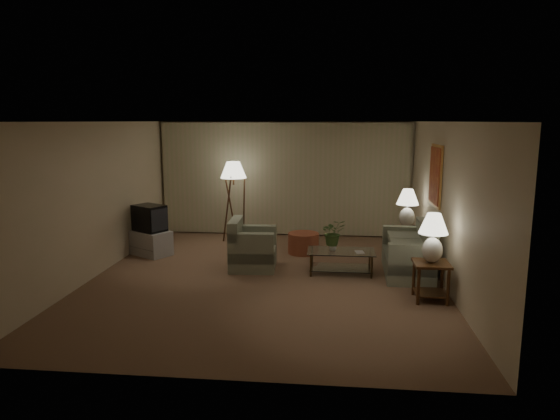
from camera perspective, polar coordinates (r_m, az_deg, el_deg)
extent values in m
plane|color=brown|center=(8.81, -1.67, -7.79)|extent=(7.00, 7.00, 0.00)
cube|color=beige|center=(11.93, 0.50, 3.60)|extent=(6.00, 0.04, 2.70)
cube|color=beige|center=(9.36, -20.24, 1.16)|extent=(0.04, 7.00, 2.70)
cube|color=beige|center=(8.62, 18.45, 0.54)|extent=(0.04, 7.00, 2.70)
cube|color=white|center=(8.38, -1.77, 10.07)|extent=(6.00, 7.00, 0.04)
cube|color=beige|center=(11.85, 0.46, 3.56)|extent=(5.85, 0.12, 2.65)
cube|color=#D7994B|center=(9.34, 17.39, 3.78)|extent=(0.03, 0.90, 1.10)
cube|color=maroon|center=(9.34, 17.24, 3.78)|extent=(0.02, 0.80, 1.00)
cube|color=gray|center=(9.29, 14.32, -5.94)|extent=(1.66, 0.92, 0.37)
cube|color=gray|center=(9.35, -3.09, -5.50)|extent=(0.96, 0.91, 0.39)
cube|color=#3D2210|center=(7.93, 16.92, -5.89)|extent=(0.53, 0.53, 0.04)
cube|color=#3D2210|center=(8.07, 16.75, -9.03)|extent=(0.45, 0.45, 0.02)
cylinder|color=#3D2210|center=(7.78, 15.54, -8.45)|extent=(0.05, 0.05, 0.56)
cylinder|color=#3D2210|center=(8.18, 15.04, -7.49)|extent=(0.05, 0.05, 0.56)
cylinder|color=#3D2210|center=(7.87, 18.67, -8.41)|extent=(0.05, 0.05, 0.56)
cylinder|color=#3D2210|center=(8.27, 18.01, -7.47)|extent=(0.05, 0.05, 0.56)
cube|color=#3D2210|center=(10.42, 14.25, -1.97)|extent=(0.50, 0.42, 0.04)
cube|color=#3D2210|center=(10.53, 14.14, -4.41)|extent=(0.42, 0.35, 0.02)
cylinder|color=#3D2210|center=(10.31, 13.21, -3.76)|extent=(0.05, 0.05, 0.56)
cylinder|color=#3D2210|center=(10.61, 13.00, -3.36)|extent=(0.05, 0.05, 0.56)
cylinder|color=#3D2210|center=(10.37, 15.38, -3.78)|extent=(0.05, 0.05, 0.56)
cylinder|color=#3D2210|center=(10.67, 15.11, -3.38)|extent=(0.05, 0.05, 0.56)
ellipsoid|color=silver|center=(7.88, 17.00, -4.40)|extent=(0.31, 0.31, 0.38)
cylinder|color=silver|center=(7.83, 17.09, -2.73)|extent=(0.03, 0.03, 0.09)
cone|color=white|center=(7.79, 17.16, -1.47)|extent=(0.44, 0.44, 0.31)
ellipsoid|color=silver|center=(10.38, 14.30, -0.81)|extent=(0.31, 0.31, 0.39)
cylinder|color=silver|center=(10.34, 14.36, 0.50)|extent=(0.03, 0.03, 0.09)
cone|color=white|center=(10.31, 14.40, 1.47)|extent=(0.45, 0.45, 0.31)
cube|color=silver|center=(9.04, 7.00, -4.70)|extent=(1.20, 0.65, 0.02)
cube|color=silver|center=(9.12, 6.96, -6.57)|extent=(1.12, 0.57, 0.01)
cylinder|color=#44331B|center=(8.85, 3.55, -6.36)|extent=(0.04, 0.04, 0.40)
cylinder|color=#44331B|center=(9.34, 3.68, -5.46)|extent=(0.04, 0.04, 0.40)
cylinder|color=#44331B|center=(8.87, 10.44, -6.46)|extent=(0.04, 0.04, 0.40)
cylinder|color=#44331B|center=(9.37, 10.20, -5.57)|extent=(0.04, 0.04, 0.40)
cube|color=#A7A7A9|center=(10.58, -14.58, -3.64)|extent=(1.29, 1.25, 0.50)
cube|color=black|center=(10.47, -14.70, -0.90)|extent=(1.01, 0.99, 0.53)
cylinder|color=#3D2210|center=(11.32, -5.34, 3.54)|extent=(0.04, 0.04, 0.26)
cone|color=white|center=(11.30, -5.35, 4.59)|extent=(0.59, 0.59, 0.37)
cylinder|color=#9A4E34|center=(10.37, 2.69, -3.80)|extent=(0.84, 0.84, 0.43)
imported|color=white|center=(9.02, 6.05, -4.22)|extent=(0.17, 0.17, 0.14)
imported|color=#43682E|center=(8.95, 6.09, -2.33)|extent=(0.51, 0.48, 0.47)
imported|color=olive|center=(8.95, 8.62, -4.79)|extent=(0.18, 0.22, 0.02)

